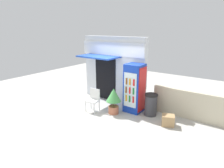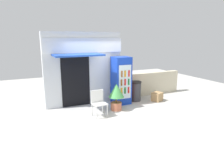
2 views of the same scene
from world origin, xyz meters
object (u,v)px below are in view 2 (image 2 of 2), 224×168
object	(u,v)px
drink_cooler	(121,80)
trash_bin	(135,91)
plastic_chair	(98,101)
cardboard_box	(157,97)
potted_plant_near_shop	(116,94)

from	to	relation	value
drink_cooler	trash_bin	world-z (taller)	drink_cooler
plastic_chair	cardboard_box	world-z (taller)	plastic_chair
drink_cooler	cardboard_box	world-z (taller)	drink_cooler
plastic_chair	trash_bin	distance (m)	2.21
potted_plant_near_shop	cardboard_box	xyz separation A→B (m)	(2.04, 0.27, -0.43)
plastic_chair	cardboard_box	xyz separation A→B (m)	(2.83, 0.51, -0.33)
plastic_chair	potted_plant_near_shop	bearing A→B (deg)	17.13
drink_cooler	potted_plant_near_shop	bearing A→B (deg)	-129.55
drink_cooler	trash_bin	xyz separation A→B (m)	(0.69, 0.04, -0.52)
drink_cooler	potted_plant_near_shop	size ratio (longest dim) A/B	1.89
drink_cooler	trash_bin	distance (m)	0.87
trash_bin	drink_cooler	bearing A→B (deg)	-176.86
drink_cooler	plastic_chair	bearing A→B (deg)	-146.18
trash_bin	plastic_chair	bearing A→B (deg)	-155.39
potted_plant_near_shop	cardboard_box	bearing A→B (deg)	7.50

